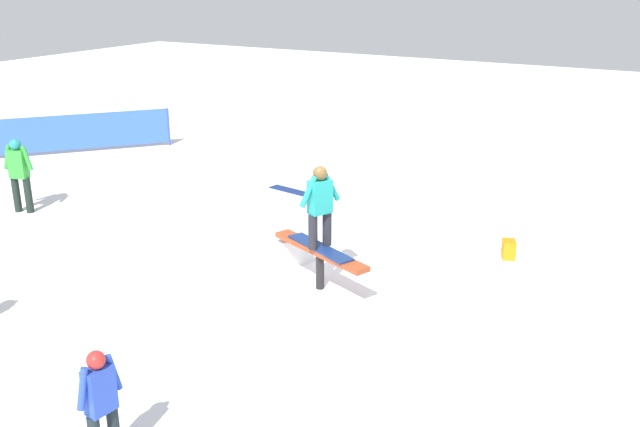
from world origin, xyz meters
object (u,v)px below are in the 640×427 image
Objects in this scene: bystander_blue at (101,402)px; loose_snowboard_navy at (296,192)px; rail_feature at (320,255)px; bystander_green at (19,171)px; backpack_on_snow at (509,249)px; main_rider_on_rail at (320,208)px.

bystander_blue reaches higher than loose_snowboard_navy.
bystander_blue is (0.18, -4.93, 0.17)m from rail_feature.
bystander_blue is 0.90× the size of loose_snowboard_navy.
backpack_on_snow is at bearing 178.19° from bystander_green.
bystander_green is 9.22m from bystander_blue.
rail_feature is 0.80m from main_rider_on_rail.
bystander_green is 1.19× the size of bystander_blue.
rail_feature is at bearing -44.73° from loose_snowboard_navy.
bystander_green is at bearing -117.59° from bystander_blue.
rail_feature is 7.48m from bystander_green.
main_rider_on_rail reaches higher than backpack_on_snow.
backpack_on_snow is (9.81, 2.58, -0.74)m from bystander_green.
bystander_blue reaches higher than backpack_on_snow.
backpack_on_snow is (2.35, 2.81, -1.22)m from main_rider_on_rail.
rail_feature is 1.44× the size of main_rider_on_rail.
loose_snowboard_navy is at bearing 51.71° from backpack_on_snow.
bystander_blue is 9.81m from loose_snowboard_navy.
backpack_on_snow is at bearing 170.74° from bystander_blue.
backpack_on_snow is at bearing 74.74° from main_rider_on_rail.
loose_snowboard_navy is at bearing -153.77° from bystander_green.
bystander_blue is at bearing 129.46° from bystander_green.
bystander_blue is (0.18, -4.93, -0.63)m from main_rider_on_rail.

